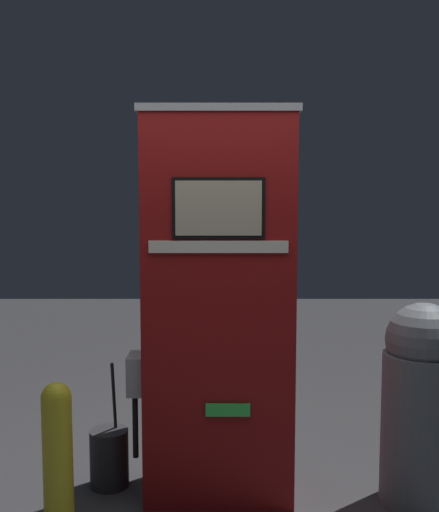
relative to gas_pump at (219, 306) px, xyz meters
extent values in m
plane|color=#2D2D30|center=(0.00, -0.22, -1.12)|extent=(14.00, 14.00, 0.00)
cube|color=maroon|center=(0.00, 0.00, -0.58)|extent=(0.84, 0.45, 1.07)
cube|color=maroon|center=(0.00, 0.00, 0.51)|extent=(0.84, 0.45, 1.12)
cube|color=#99999E|center=(0.00, 0.00, 1.09)|extent=(0.87, 0.48, 0.04)
cube|color=black|center=(0.00, -0.23, 0.57)|extent=(0.49, 0.01, 0.32)
cube|color=beige|center=(0.00, -0.24, 0.57)|extent=(0.45, 0.01, 0.29)
cube|color=silver|center=(0.00, -0.23, 0.36)|extent=(0.74, 0.02, 0.06)
cube|color=#33D84C|center=(0.05, -0.23, -0.53)|extent=(0.24, 0.02, 0.07)
cube|color=#99999E|center=(-0.46, -0.09, -0.37)|extent=(0.09, 0.20, 0.22)
cylinder|color=black|center=(-0.46, -0.16, -0.66)|extent=(0.03, 0.03, 0.35)
cylinder|color=yellow|center=(-0.78, -0.59, -0.73)|extent=(0.15, 0.15, 0.78)
sphere|color=yellow|center=(-0.78, -0.59, -0.34)|extent=(0.15, 0.15, 0.15)
cylinder|color=#51565B|center=(1.15, -0.12, -0.68)|extent=(0.45, 0.45, 0.87)
sphere|color=#51565B|center=(1.15, -0.12, -0.17)|extent=(0.42, 0.42, 0.42)
cylinder|color=#262628|center=(-0.66, 0.08, -0.94)|extent=(0.23, 0.23, 0.35)
cylinder|color=black|center=(-0.62, 0.08, -0.57)|extent=(0.02, 0.11, 0.45)
camera|label=1|loc=(0.01, -3.39, 0.62)|focal=42.00mm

